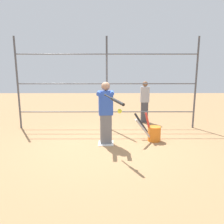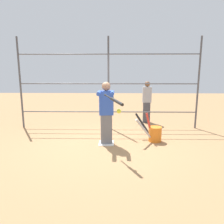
# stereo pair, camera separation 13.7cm
# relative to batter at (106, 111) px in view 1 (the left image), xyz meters

# --- Properties ---
(ground_plane) EXTENTS (24.00, 24.00, 0.00)m
(ground_plane) POSITION_rel_batter_xyz_m (0.00, -0.02, -0.89)
(ground_plane) COLOR #9E754C
(home_plate) EXTENTS (0.40, 0.40, 0.02)m
(home_plate) POSITION_rel_batter_xyz_m (0.00, -0.02, -0.88)
(home_plate) COLOR white
(home_plate) RESTS_ON ground
(fence_backstop) EXTENTS (5.89, 0.06, 2.98)m
(fence_backstop) POSITION_rel_batter_xyz_m (0.00, -1.62, 0.60)
(fence_backstop) COLOR #4C4C51
(fence_backstop) RESTS_ON ground
(batter) EXTENTS (0.42, 0.59, 1.65)m
(batter) POSITION_rel_batter_xyz_m (0.00, 0.00, 0.00)
(batter) COLOR slate
(batter) RESTS_ON ground
(baseball_bat_swinging) EXTENTS (0.45, 0.83, 0.16)m
(baseball_bat_swinging) POSITION_rel_batter_xyz_m (-0.24, 0.91, 0.41)
(baseball_bat_swinging) COLOR black
(softball_in_flight) EXTENTS (0.10, 0.10, 0.10)m
(softball_in_flight) POSITION_rel_batter_xyz_m (-0.32, 1.03, 0.20)
(softball_in_flight) COLOR yellow
(bat_bucket) EXTENTS (0.77, 0.78, 0.80)m
(bat_bucket) POSITION_rel_batter_xyz_m (-1.30, -0.24, -0.66)
(bat_bucket) COLOR orange
(bat_bucket) RESTS_ON ground
(bystander_behind_fence) EXTENTS (0.32, 0.20, 1.52)m
(bystander_behind_fence) POSITION_rel_batter_xyz_m (-1.38, -2.39, -0.10)
(bystander_behind_fence) COLOR #3F3F47
(bystander_behind_fence) RESTS_ON ground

